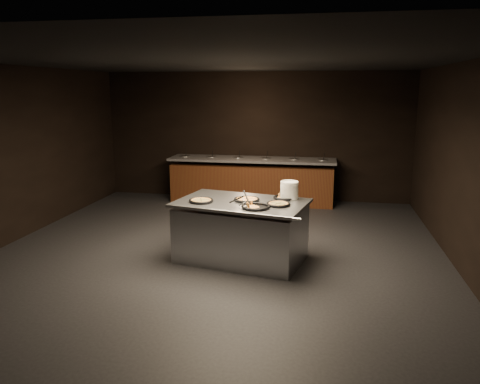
{
  "coord_description": "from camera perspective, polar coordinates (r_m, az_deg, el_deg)",
  "views": [
    {
      "loc": [
        1.6,
        -6.63,
        2.51
      ],
      "look_at": [
        0.33,
        0.3,
        0.96
      ],
      "focal_mm": 35.0,
      "sensor_mm": 36.0,
      "label": 1
    }
  ],
  "objects": [
    {
      "name": "serving_counter",
      "position": [
        6.99,
        0.16,
        -4.88
      ],
      "size": [
        2.07,
        1.56,
        0.9
      ],
      "rotation": [
        0.0,
        0.0,
        -0.2
      ],
      "color": "#B8BBC0",
      "rests_on": "ground"
    },
    {
      "name": "salad_bar",
      "position": [
        10.52,
        1.45,
        1.08
      ],
      "size": [
        3.7,
        0.83,
        1.18
      ],
      "color": "#502F12",
      "rests_on": "ground"
    },
    {
      "name": "pan_cheese_slices_a",
      "position": [
        7.06,
        5.46,
        -0.68
      ],
      "size": [
        0.34,
        0.34,
        0.04
      ],
      "rotation": [
        0.0,
        0.0,
        1.04
      ],
      "color": "black",
      "rests_on": "serving_counter"
    },
    {
      "name": "pan_cheese_whole",
      "position": [
        6.91,
        0.83,
        -0.91
      ],
      "size": [
        0.38,
        0.38,
        0.04
      ],
      "rotation": [
        0.0,
        0.0,
        0.26
      ],
      "color": "black",
      "rests_on": "serving_counter"
    },
    {
      "name": "pan_veggie_whole",
      "position": [
        6.86,
        -4.76,
        -1.06
      ],
      "size": [
        0.36,
        0.36,
        0.04
      ],
      "rotation": [
        0.0,
        0.0,
        0.32
      ],
      "color": "black",
      "rests_on": "serving_counter"
    },
    {
      "name": "plate_stack",
      "position": [
        7.04,
        6.03,
        0.21
      ],
      "size": [
        0.27,
        0.27,
        0.26
      ],
      "primitive_type": "cylinder",
      "color": "silver",
      "rests_on": "serving_counter"
    },
    {
      "name": "server_left",
      "position": [
        6.76,
        0.55,
        -0.66
      ],
      "size": [
        0.25,
        0.31,
        0.18
      ],
      "rotation": [
        0.0,
        0.0,
        2.25
      ],
      "color": "#B8BBC0",
      "rests_on": "serving_counter"
    },
    {
      "name": "pan_cheese_slices_b",
      "position": [
        6.49,
        1.92,
        -1.8
      ],
      "size": [
        0.4,
        0.4,
        0.04
      ],
      "rotation": [
        0.0,
        0.0,
        2.17
      ],
      "color": "black",
      "rests_on": "serving_counter"
    },
    {
      "name": "room",
      "position": [
        6.9,
        -3.13,
        3.59
      ],
      "size": [
        7.02,
        8.02,
        2.92
      ],
      "color": "black",
      "rests_on": "ground"
    },
    {
      "name": "server_right",
      "position": [
        6.52,
        -0.02,
        -1.16
      ],
      "size": [
        0.34,
        0.11,
        0.16
      ],
      "rotation": [
        0.0,
        0.0,
        -0.14
      ],
      "color": "#B8BBC0",
      "rests_on": "serving_counter"
    },
    {
      "name": "pan_veggie_slices",
      "position": [
        6.65,
        4.71,
        -1.47
      ],
      "size": [
        0.34,
        0.34,
        0.04
      ],
      "rotation": [
        0.0,
        0.0,
        -0.42
      ],
      "color": "black",
      "rests_on": "serving_counter"
    }
  ]
}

